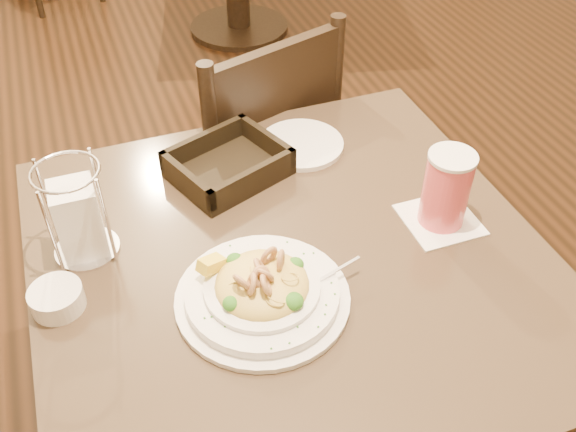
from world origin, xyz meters
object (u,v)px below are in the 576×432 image
object	(u,v)px
butter_ramekin	(57,299)
drink_glass	(446,190)
dining_chair_near	(249,169)
main_table	(291,338)
bread_basket	(228,166)
napkin_caddy	(78,218)
side_plate	(301,144)
pasta_bowl	(262,290)

from	to	relation	value
butter_ramekin	drink_glass	bearing A→B (deg)	-2.58
dining_chair_near	drink_glass	distance (m)	0.70
main_table	drink_glass	size ratio (longest dim) A/B	5.91
bread_basket	main_table	bearing A→B (deg)	-81.60
napkin_caddy	main_table	bearing A→B (deg)	-22.66
napkin_caddy	side_plate	size ratio (longest dim) A/B	1.00
side_plate	pasta_bowl	bearing A→B (deg)	-119.36
drink_glass	napkin_caddy	distance (m)	0.65
drink_glass	pasta_bowl	bearing A→B (deg)	-169.19
napkin_caddy	bread_basket	bearing A→B (deg)	22.43
main_table	drink_glass	world-z (taller)	drink_glass
dining_chair_near	drink_glass	size ratio (longest dim) A/B	6.10
main_table	dining_chair_near	bearing A→B (deg)	81.01
pasta_bowl	napkin_caddy	bearing A→B (deg)	139.42
napkin_caddy	side_plate	xyz separation A→B (m)	(0.47, 0.16, -0.07)
pasta_bowl	napkin_caddy	world-z (taller)	napkin_caddy
pasta_bowl	napkin_caddy	distance (m)	0.34
napkin_caddy	butter_ramekin	world-z (taller)	napkin_caddy
pasta_bowl	drink_glass	distance (m)	0.39
pasta_bowl	bread_basket	size ratio (longest dim) A/B	1.22
side_plate	bread_basket	bearing A→B (deg)	-167.18
side_plate	dining_chair_near	bearing A→B (deg)	98.77
main_table	pasta_bowl	world-z (taller)	pasta_bowl
butter_ramekin	dining_chair_near	bearing A→B (deg)	48.60
side_plate	napkin_caddy	bearing A→B (deg)	-160.98
main_table	drink_glass	xyz separation A→B (m)	(0.30, -0.01, 0.31)
dining_chair_near	side_plate	size ratio (longest dim) A/B	5.06
bread_basket	side_plate	world-z (taller)	bread_basket
bread_basket	side_plate	xyz separation A→B (m)	(0.17, 0.04, -0.02)
drink_glass	butter_ramekin	bearing A→B (deg)	177.42
dining_chair_near	butter_ramekin	xyz separation A→B (m)	(-0.49, -0.56, 0.27)
main_table	side_plate	distance (m)	0.41
main_table	pasta_bowl	distance (m)	0.29
butter_ramekin	pasta_bowl	bearing A→B (deg)	-18.00
dining_chair_near	main_table	bearing A→B (deg)	62.99
bread_basket	dining_chair_near	bearing A→B (deg)	67.47
pasta_bowl	butter_ramekin	world-z (taller)	pasta_bowl
bread_basket	napkin_caddy	distance (m)	0.33
dining_chair_near	napkin_caddy	world-z (taller)	napkin_caddy
pasta_bowl	bread_basket	bearing A→B (deg)	83.00
pasta_bowl	drink_glass	world-z (taller)	drink_glass
main_table	dining_chair_near	size ratio (longest dim) A/B	0.97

